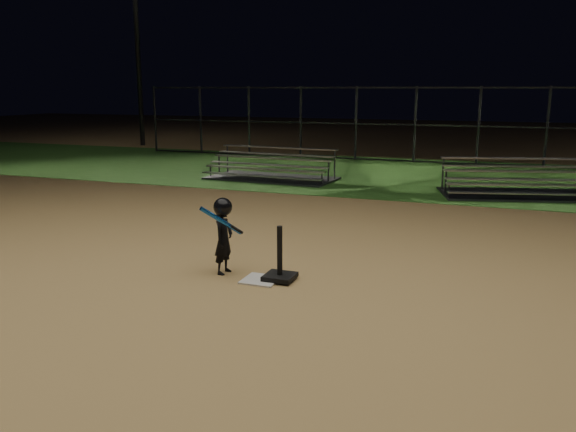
% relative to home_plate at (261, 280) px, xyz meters
% --- Properties ---
extents(ground, '(80.00, 80.00, 0.00)m').
position_rel_home_plate_xyz_m(ground, '(0.00, 0.00, -0.01)').
color(ground, '#AE884F').
rests_on(ground, ground).
extents(grass_strip, '(60.00, 8.00, 0.01)m').
position_rel_home_plate_xyz_m(grass_strip, '(0.00, 10.00, -0.01)').
color(grass_strip, '#26511A').
rests_on(grass_strip, ground).
extents(home_plate, '(0.45, 0.45, 0.02)m').
position_rel_home_plate_xyz_m(home_plate, '(0.00, 0.00, 0.00)').
color(home_plate, beige).
rests_on(home_plate, ground).
extents(batting_tee, '(0.38, 0.38, 0.70)m').
position_rel_home_plate_xyz_m(batting_tee, '(0.22, 0.09, 0.14)').
color(batting_tee, black).
rests_on(batting_tee, home_plate).
extents(child_batter, '(0.44, 0.57, 1.03)m').
position_rel_home_plate_xyz_m(child_batter, '(-0.59, 0.12, 0.54)').
color(child_batter, black).
rests_on(child_batter, ground).
extents(bleacher_left, '(3.53, 1.88, 0.84)m').
position_rel_home_plate_xyz_m(bleacher_left, '(-3.08, 7.94, 0.16)').
color(bleacher_left, '#B3B3B8').
rests_on(bleacher_left, ground).
extents(bleacher_right, '(3.71, 2.47, 0.83)m').
position_rel_home_plate_xyz_m(bleacher_right, '(3.19, 7.58, 0.16)').
color(bleacher_right, '#B1B1B6').
rests_on(bleacher_right, ground).
extents(backstop_fence, '(20.08, 0.08, 2.50)m').
position_rel_home_plate_xyz_m(backstop_fence, '(0.00, 13.00, 1.24)').
color(backstop_fence, '#38383D').
rests_on(backstop_fence, ground).
extents(light_pole_left, '(0.90, 0.53, 8.30)m').
position_rel_home_plate_xyz_m(light_pole_left, '(-12.00, 14.94, 4.93)').
color(light_pole_left, '#2D2D30').
rests_on(light_pole_left, ground).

